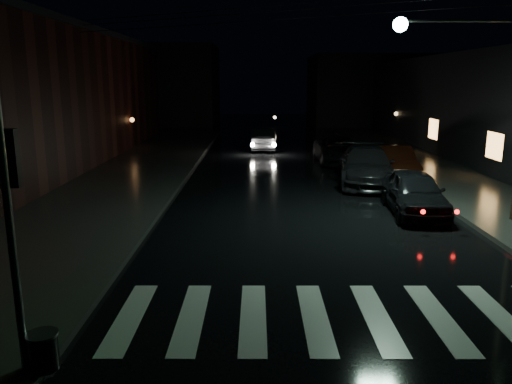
{
  "coord_description": "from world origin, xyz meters",
  "views": [
    {
      "loc": [
        1.27,
        -8.41,
        4.5
      ],
      "look_at": [
        1.25,
        4.49,
        1.6
      ],
      "focal_mm": 35.0,
      "sensor_mm": 36.0,
      "label": 1
    }
  ],
  "objects_px": {
    "oncoming_car": "(263,139)",
    "parked_car_d": "(339,150)",
    "parked_car_a": "(414,192)",
    "parked_car_b": "(394,163)",
    "parked_car_c": "(366,165)"
  },
  "relations": [
    {
      "from": "oncoming_car",
      "to": "parked_car_d",
      "type": "bearing_deg",
      "value": 128.15
    },
    {
      "from": "parked_car_a",
      "to": "parked_car_b",
      "type": "bearing_deg",
      "value": 85.77
    },
    {
      "from": "parked_car_d",
      "to": "oncoming_car",
      "type": "bearing_deg",
      "value": 127.31
    },
    {
      "from": "parked_car_b",
      "to": "parked_car_c",
      "type": "relative_size",
      "value": 0.82
    },
    {
      "from": "parked_car_b",
      "to": "oncoming_car",
      "type": "bearing_deg",
      "value": 124.06
    },
    {
      "from": "parked_car_b",
      "to": "parked_car_c",
      "type": "height_order",
      "value": "parked_car_c"
    },
    {
      "from": "parked_car_b",
      "to": "parked_car_d",
      "type": "height_order",
      "value": "parked_car_b"
    },
    {
      "from": "parked_car_a",
      "to": "parked_car_d",
      "type": "xyz_separation_m",
      "value": [
        -0.86,
        10.73,
        -0.01
      ]
    },
    {
      "from": "parked_car_b",
      "to": "oncoming_car",
      "type": "relative_size",
      "value": 1.06
    },
    {
      "from": "parked_car_b",
      "to": "parked_car_d",
      "type": "relative_size",
      "value": 0.89
    },
    {
      "from": "parked_car_a",
      "to": "parked_car_d",
      "type": "relative_size",
      "value": 0.83
    },
    {
      "from": "parked_car_d",
      "to": "oncoming_car",
      "type": "height_order",
      "value": "parked_car_d"
    },
    {
      "from": "parked_car_d",
      "to": "oncoming_car",
      "type": "relative_size",
      "value": 1.2
    },
    {
      "from": "parked_car_a",
      "to": "parked_car_b",
      "type": "distance_m",
      "value": 6.18
    },
    {
      "from": "parked_car_c",
      "to": "parked_car_d",
      "type": "height_order",
      "value": "parked_car_c"
    }
  ]
}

